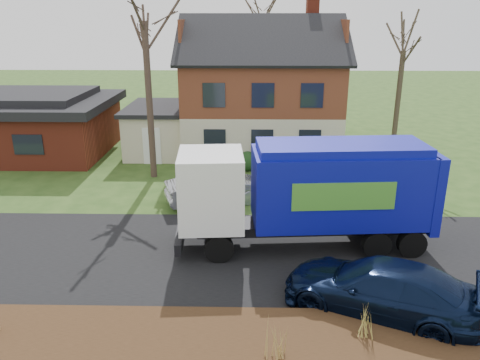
{
  "coord_description": "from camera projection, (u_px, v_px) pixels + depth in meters",
  "views": [
    {
      "loc": [
        1.31,
        -14.65,
        7.95
      ],
      "look_at": [
        0.95,
        2.5,
        1.94
      ],
      "focal_mm": 35.0,
      "sensor_mm": 36.0,
      "label": 1
    }
  ],
  "objects": [
    {
      "name": "tree_back",
      "position": [
        263.0,
        5.0,
        35.38
      ],
      "size": [
        3.33,
        3.33,
        10.54
      ],
      "color": "#423327",
      "rests_on": "ground"
    },
    {
      "name": "ranch_house",
      "position": [
        31.0,
        123.0,
        28.39
      ],
      "size": [
        9.8,
        8.2,
        3.7
      ],
      "color": "maroon",
      "rests_on": "ground"
    },
    {
      "name": "navy_wagon",
      "position": [
        380.0,
        288.0,
        13.04
      ],
      "size": [
        5.8,
        4.23,
        1.56
      ],
      "primitive_type": "imported",
      "rotation": [
        0.0,
        0.0,
        -2.0
      ],
      "color": "black",
      "rests_on": "ground"
    },
    {
      "name": "main_house",
      "position": [
        253.0,
        85.0,
        28.24
      ],
      "size": [
        12.95,
        8.95,
        9.26
      ],
      "color": "beige",
      "rests_on": "ground"
    },
    {
      "name": "mulch_verge",
      "position": [
        195.0,
        354.0,
        11.43
      ],
      "size": [
        80.0,
        3.5,
        0.3
      ],
      "primitive_type": "cube",
      "color": "black",
      "rests_on": "ground"
    },
    {
      "name": "garbage_truck",
      "position": [
        312.0,
        189.0,
        16.43
      ],
      "size": [
        9.18,
        3.07,
        3.87
      ],
      "rotation": [
        0.0,
        0.0,
        0.07
      ],
      "color": "black",
      "rests_on": "ground"
    },
    {
      "name": "ground",
      "position": [
        212.0,
        255.0,
        16.48
      ],
      "size": [
        120.0,
        120.0,
        0.0
      ],
      "primitive_type": "plane",
      "color": "#284517",
      "rests_on": "ground"
    },
    {
      "name": "road",
      "position": [
        212.0,
        255.0,
        16.48
      ],
      "size": [
        80.0,
        7.0,
        0.02
      ],
      "primitive_type": "cube",
      "color": "black",
      "rests_on": "ground"
    },
    {
      "name": "grass_clump_mid",
      "position": [
        276.0,
        341.0,
        10.9
      ],
      "size": [
        0.36,
        0.3,
        1.0
      ],
      "color": "#AB8B4B",
      "rests_on": "mulch_verge"
    },
    {
      "name": "grass_clump_east",
      "position": [
        365.0,
        321.0,
        11.7
      ],
      "size": [
        0.36,
        0.3,
        0.9
      ],
      "color": "#A59649",
      "rests_on": "mulch_verge"
    },
    {
      "name": "tree_front_east",
      "position": [
        406.0,
        31.0,
        24.48
      ],
      "size": [
        3.21,
        3.21,
        8.9
      ],
      "color": "#413627",
      "rests_on": "ground"
    },
    {
      "name": "silver_sedan",
      "position": [
        216.0,
        188.0,
        20.85
      ],
      "size": [
        4.72,
        2.96,
        1.47
      ],
      "primitive_type": "imported",
      "rotation": [
        0.0,
        0.0,
        1.91
      ],
      "color": "#A6A9AE",
      "rests_on": "ground"
    }
  ]
}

